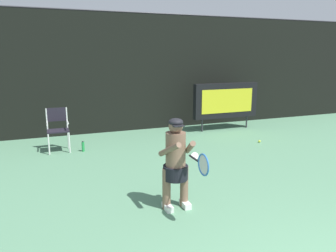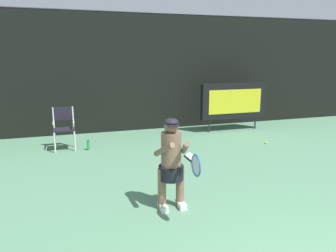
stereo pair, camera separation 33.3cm
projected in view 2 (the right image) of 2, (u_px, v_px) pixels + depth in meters
The scene contains 7 objects.
backdrop_screen at pixel (141, 73), 10.17m from camera, with size 18.00×0.12×3.66m.
scoreboard at pixel (234, 101), 10.19m from camera, with size 2.20×0.21×1.50m.
umpire_chair at pixel (64, 126), 8.19m from camera, with size 0.52×0.44×1.08m.
water_bottle at pixel (88, 145), 8.21m from camera, with size 0.07×0.07×0.27m.
tennis_player at pixel (171, 161), 4.97m from camera, with size 0.53×0.61×1.44m.
tennis_racket at pixel (195, 165), 4.38m from camera, with size 0.03×0.60×0.31m.
tennis_ball_loose at pixel (266, 143), 8.80m from camera, with size 0.07×0.07×0.07m.
Camera 2 is at (-2.32, -1.57, 2.37)m, focal length 34.57 mm.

